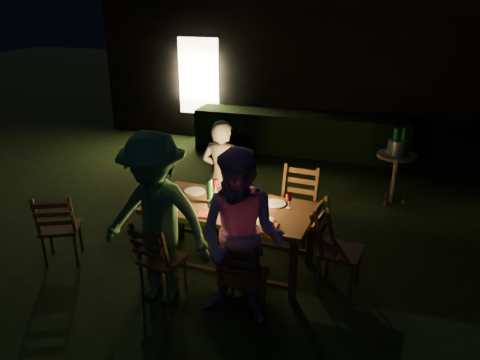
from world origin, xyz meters
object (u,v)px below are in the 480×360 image
(person_opp_left, at_px, (156,220))
(chair_spare, at_px, (62,239))
(chair_near_right, at_px, (243,289))
(bottle_table, at_px, (209,191))
(bottle_bucket_a, at_px, (395,144))
(dining_table, at_px, (230,212))
(person_opp_right, at_px, (241,239))
(lantern, at_px, (236,192))
(bottle_bucket_b, at_px, (402,143))
(chair_far_right, at_px, (294,222))
(chair_far_left, at_px, (221,209))
(chair_near_left, at_px, (162,271))
(chair_end, at_px, (337,264))
(person_house_side, at_px, (222,177))
(ice_bucket, at_px, (398,147))
(side_table, at_px, (397,160))

(person_opp_left, bearing_deg, chair_spare, 171.98)
(person_opp_left, bearing_deg, chair_near_right, 3.23)
(bottle_table, distance_m, bottle_bucket_a, 3.12)
(dining_table, xyz_separation_m, chair_spare, (-1.93, -0.48, -0.41))
(dining_table, distance_m, chair_spare, 2.03)
(chair_spare, relative_size, person_opp_right, 0.55)
(person_opp_right, xyz_separation_m, person_opp_left, (-0.90, 0.06, 0.04))
(lantern, xyz_separation_m, bottle_bucket_b, (1.78, 2.46, 0.01))
(chair_spare, bearing_deg, lantern, -10.82)
(dining_table, height_order, lantern, lantern)
(dining_table, xyz_separation_m, bottle_bucket_b, (1.83, 2.50, 0.24))
(dining_table, relative_size, person_opp_left, 1.06)
(dining_table, bearing_deg, bottle_bucket_a, 58.47)
(chair_far_right, height_order, person_opp_right, person_opp_right)
(chair_far_left, bearing_deg, chair_spare, 49.97)
(chair_near_left, relative_size, bottle_table, 3.25)
(chair_near_right, bearing_deg, bottle_bucket_b, 67.28)
(chair_spare, bearing_deg, dining_table, -11.71)
(chair_far_right, xyz_separation_m, chair_end, (0.62, -0.82, -0.01))
(chair_far_left, bearing_deg, person_house_side, -81.16)
(chair_near_right, relative_size, chair_spare, 0.98)
(chair_far_right, height_order, bottle_table, bottle_table)
(bottle_bucket_b, bearing_deg, chair_near_left, -125.85)
(chair_near_right, distance_m, chair_far_left, 1.78)
(chair_near_left, xyz_separation_m, person_opp_right, (0.90, -0.11, 0.59))
(person_house_side, bearing_deg, chair_near_left, 89.91)
(ice_bucket, xyz_separation_m, bottle_bucket_a, (-0.05, -0.04, 0.05))
(chair_near_left, distance_m, bottle_table, 1.02)
(chair_spare, bearing_deg, person_house_side, 15.14)
(chair_end, bearing_deg, bottle_bucket_b, 175.01)
(bottle_bucket_a, bearing_deg, bottle_table, -129.51)
(chair_far_left, bearing_deg, lantern, 130.63)
(side_table, relative_size, bottle_bucket_b, 2.43)
(chair_near_right, height_order, chair_spare, chair_spare)
(chair_near_right, height_order, ice_bucket, ice_bucket)
(chair_near_left, xyz_separation_m, bottle_bucket_b, (2.34, 3.24, 0.66))
(chair_far_right, xyz_separation_m, person_opp_right, (-0.21, -1.58, 0.55))
(chair_end, height_order, person_opp_left, person_opp_left)
(side_table, bearing_deg, bottle_bucket_a, -141.34)
(chair_near_left, relative_size, chair_far_left, 0.85)
(side_table, bearing_deg, ice_bucket, 0.00)
(lantern, distance_m, side_table, 2.98)
(chair_far_right, relative_size, bottle_bucket_b, 3.20)
(chair_near_right, bearing_deg, chair_far_right, 83.07)
(dining_table, relative_size, bottle_table, 6.83)
(chair_far_left, distance_m, bottle_bucket_a, 2.74)
(chair_far_left, xyz_separation_m, lantern, (0.45, -0.76, 0.61))
(chair_end, xyz_separation_m, lantern, (-1.17, 0.13, 0.63))
(chair_near_left, height_order, bottle_table, bottle_table)
(lantern, bearing_deg, bottle_bucket_a, 54.74)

